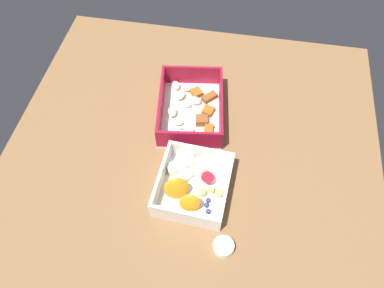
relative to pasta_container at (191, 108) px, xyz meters
The scene contains 4 objects.
table_surface 11.34cm from the pasta_container, 10.01° to the left, with size 80.00×80.00×2.00cm, color brown.
pasta_container is the anchor object (origin of this frame).
fruit_bowl 19.59cm from the pasta_container, 10.58° to the left, with size 15.79×14.52×5.68cm.
paper_cup_liner 32.16cm from the pasta_container, 20.51° to the left, with size 3.88×3.88×1.59cm, color white.
Camera 1 is at (42.01, 7.54, 69.19)cm, focal length 34.78 mm.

